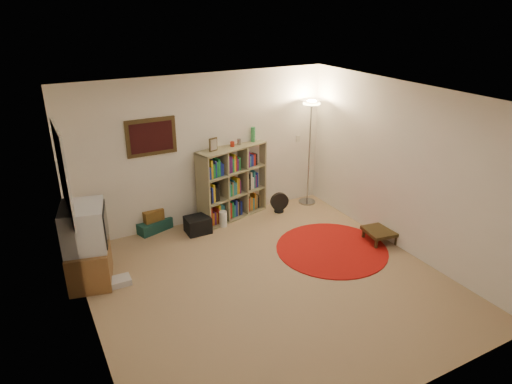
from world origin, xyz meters
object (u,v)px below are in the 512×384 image
at_px(floor_fan, 279,202).
at_px(side_table, 380,231).
at_px(bookshelf, 231,184).
at_px(tv_stand, 87,246).
at_px(floor_lamp, 311,118).
at_px(suitcase, 153,224).

relative_size(floor_fan, side_table, 0.72).
height_order(bookshelf, tv_stand, bookshelf).
bearing_deg(bookshelf, floor_lamp, -19.84).
bearing_deg(floor_fan, floor_lamp, 22.73).
relative_size(floor_lamp, tv_stand, 1.75).
relative_size(bookshelf, tv_stand, 1.38).
xyz_separation_m(tv_stand, side_table, (4.21, -1.02, -0.36)).
bearing_deg(suitcase, floor_lamp, -23.59).
xyz_separation_m(bookshelf, suitcase, (-1.38, 0.17, -0.53)).
bearing_deg(tv_stand, floor_fan, 23.96).
bearing_deg(suitcase, tv_stand, -154.76).
xyz_separation_m(bookshelf, side_table, (1.68, -1.92, -0.45)).
height_order(floor_lamp, tv_stand, floor_lamp).
height_order(floor_lamp, suitcase, floor_lamp).
xyz_separation_m(floor_lamp, side_table, (0.16, -1.80, -1.44)).
bearing_deg(floor_fan, tv_stand, -155.79).
relative_size(bookshelf, floor_fan, 4.11).
xyz_separation_m(bookshelf, floor_lamp, (1.51, -0.13, 1.00)).
distance_m(floor_lamp, side_table, 2.31).
height_order(floor_lamp, floor_fan, floor_lamp).
distance_m(tv_stand, suitcase, 1.64).
bearing_deg(floor_lamp, bookshelf, 175.26).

